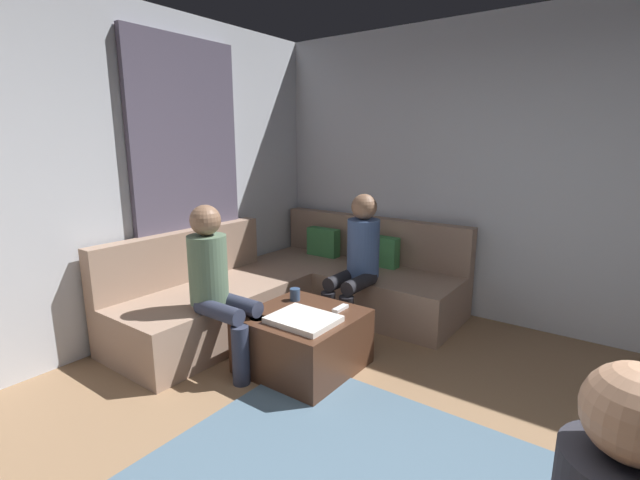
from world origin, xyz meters
The scene contains 10 objects.
wall_back centered at (0.00, 2.94, 1.35)m, with size 6.00×0.12×2.70m, color silver.
wall_left centered at (-2.94, 0.00, 1.35)m, with size 0.12×6.00×2.70m, color silver.
curtain_panel centered at (-2.84, 1.30, 1.25)m, with size 0.06×1.10×2.50m, color #595166.
sectional_couch centered at (-2.08, 1.88, 0.28)m, with size 2.10×2.55×0.87m.
ottoman centered at (-1.43, 1.14, 0.21)m, with size 0.76×0.76×0.42m, color #4C2D1E.
folded_blanket centered at (-1.33, 1.02, 0.44)m, with size 0.44×0.36×0.04m, color white.
coffee_mug centered at (-1.65, 1.32, 0.47)m, with size 0.08×0.08×0.10m, color #334C72.
game_remote centered at (-1.25, 1.36, 0.43)m, with size 0.05×0.15×0.02m, color white.
person_on_couch_back centered at (-1.46, 1.93, 0.66)m, with size 0.30×0.60×1.20m.
person_on_couch_side centered at (-1.93, 0.80, 0.66)m, with size 0.60×0.30×1.20m.
Camera 1 is at (0.45, -1.21, 1.64)m, focal length 24.95 mm.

